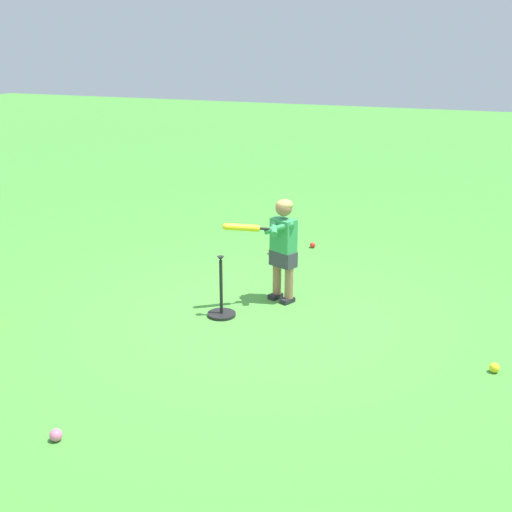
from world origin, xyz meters
name	(u,v)px	position (x,y,z in m)	size (l,w,h in m)	color
ground_plane	(260,317)	(0.00, 0.00, 0.00)	(40.00, 40.00, 0.00)	#479338
child_batter	(281,241)	(0.48, -0.04, 0.65)	(0.59, 0.64, 1.08)	#232328
play_ball_midfield	(313,245)	(2.35, 0.16, 0.04)	(0.07, 0.07, 0.07)	red
play_ball_behind_batter	(56,435)	(-2.49, 0.55, 0.04)	(0.09, 0.09, 0.09)	pink
play_ball_far_left	(494,368)	(-0.37, -2.21, 0.04)	(0.08, 0.08, 0.08)	yellow
play_ball_center_lawn	(272,251)	(1.92, 0.57, 0.04)	(0.09, 0.09, 0.09)	yellow
batting_tee	(221,306)	(-0.11, 0.37, 0.10)	(0.28, 0.28, 0.62)	black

